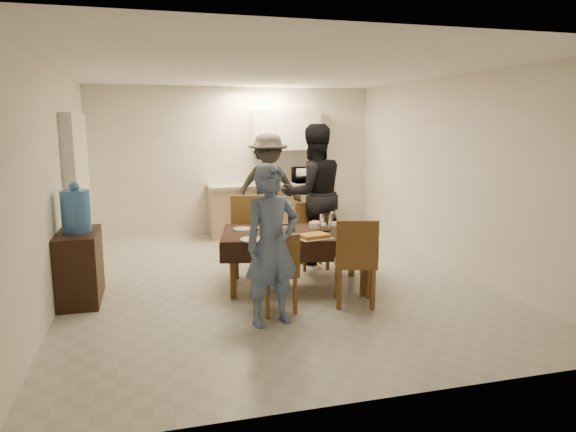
% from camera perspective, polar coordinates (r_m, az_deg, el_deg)
% --- Properties ---
extents(floor, '(5.00, 6.00, 0.02)m').
position_cam_1_polar(floor, '(6.61, -1.52, -7.08)').
color(floor, '#B2B2AD').
rests_on(floor, ground).
extents(ceiling, '(5.00, 6.00, 0.02)m').
position_cam_1_polar(ceiling, '(6.34, -1.63, 15.96)').
color(ceiling, white).
rests_on(ceiling, wall_back).
extents(wall_back, '(5.00, 0.02, 2.60)m').
position_cam_1_polar(wall_back, '(9.28, -5.94, 6.08)').
color(wall_back, white).
rests_on(wall_back, floor).
extents(wall_front, '(5.00, 0.02, 2.60)m').
position_cam_1_polar(wall_front, '(3.53, 9.91, -0.89)').
color(wall_front, white).
rests_on(wall_front, floor).
extents(wall_left, '(0.02, 6.00, 2.60)m').
position_cam_1_polar(wall_left, '(6.26, -24.47, 3.18)').
color(wall_left, white).
rests_on(wall_left, floor).
extents(wall_right, '(0.02, 6.00, 2.60)m').
position_cam_1_polar(wall_right, '(7.34, 17.82, 4.54)').
color(wall_right, white).
rests_on(wall_right, floor).
extents(stub_partition, '(0.15, 1.40, 2.10)m').
position_cam_1_polar(stub_partition, '(7.45, -22.27, 2.41)').
color(stub_partition, silver).
rests_on(stub_partition, floor).
extents(kitchen_base_cabinet, '(2.20, 0.60, 0.86)m').
position_cam_1_polar(kitchen_base_cabinet, '(9.19, -1.83, 0.62)').
color(kitchen_base_cabinet, tan).
rests_on(kitchen_base_cabinet, floor).
extents(kitchen_worktop, '(2.24, 0.64, 0.05)m').
position_cam_1_polar(kitchen_worktop, '(9.12, -1.84, 3.44)').
color(kitchen_worktop, '#B2B2AD').
rests_on(kitchen_worktop, kitchen_base_cabinet).
extents(upper_cabinet, '(1.20, 0.34, 0.70)m').
position_cam_1_polar(upper_cabinet, '(9.27, -0.25, 9.54)').
color(upper_cabinet, white).
rests_on(upper_cabinet, wall_back).
extents(dining_table, '(1.93, 1.36, 0.69)m').
position_cam_1_polar(dining_table, '(6.17, 0.94, -2.05)').
color(dining_table, black).
rests_on(dining_table, floor).
extents(chair_near_left, '(0.46, 0.47, 0.47)m').
position_cam_1_polar(chair_near_left, '(5.31, -1.27, -5.53)').
color(chair_near_left, brown).
rests_on(chair_near_left, floor).
extents(chair_near_right, '(0.55, 0.56, 0.53)m').
position_cam_1_polar(chair_near_right, '(5.56, 7.82, -4.15)').
color(chair_near_right, brown).
rests_on(chair_near_right, floor).
extents(chair_far_left, '(0.54, 0.54, 0.55)m').
position_cam_1_polar(chair_far_left, '(6.70, -4.31, -1.38)').
color(chair_far_left, brown).
rests_on(chair_far_left, floor).
extents(chair_far_right, '(0.41, 0.41, 0.48)m').
position_cam_1_polar(chair_far_right, '(6.95, 2.99, -1.59)').
color(chair_far_right, brown).
rests_on(chair_far_right, floor).
extents(console, '(0.43, 0.85, 0.79)m').
position_cam_1_polar(console, '(6.21, -22.11, -5.22)').
color(console, black).
rests_on(console, floor).
extents(water_jug, '(0.31, 0.31, 0.46)m').
position_cam_1_polar(water_jug, '(6.08, -22.51, 0.50)').
color(water_jug, '#407CCE').
rests_on(water_jug, console).
extents(wine_bottle, '(0.08, 0.08, 0.33)m').
position_cam_1_polar(wine_bottle, '(6.17, 0.37, -0.21)').
color(wine_bottle, black).
rests_on(wine_bottle, dining_table).
extents(water_pitcher, '(0.14, 0.14, 0.21)m').
position_cam_1_polar(water_pitcher, '(6.20, 4.18, -0.71)').
color(water_pitcher, white).
rests_on(water_pitcher, dining_table).
extents(savoury_tart, '(0.42, 0.35, 0.05)m').
position_cam_1_polar(savoury_tart, '(5.84, 2.92, -2.24)').
color(savoury_tart, '#BA8236').
rests_on(savoury_tart, dining_table).
extents(salad_bowl, '(0.17, 0.17, 0.07)m').
position_cam_1_polar(salad_bowl, '(6.41, 3.07, -1.00)').
color(salad_bowl, white).
rests_on(salad_bowl, dining_table).
extents(mushroom_dish, '(0.22, 0.22, 0.04)m').
position_cam_1_polar(mushroom_dish, '(6.41, -0.18, -1.11)').
color(mushroom_dish, white).
rests_on(mushroom_dish, dining_table).
extents(wine_glass_a, '(0.08, 0.08, 0.18)m').
position_cam_1_polar(wine_glass_a, '(5.78, -3.62, -1.70)').
color(wine_glass_a, white).
rests_on(wine_glass_a, dining_table).
extents(wine_glass_b, '(0.08, 0.08, 0.19)m').
position_cam_1_polar(wine_glass_b, '(6.55, 4.97, -0.25)').
color(wine_glass_b, white).
rests_on(wine_glass_b, dining_table).
extents(wine_glass_c, '(0.08, 0.08, 0.17)m').
position_cam_1_polar(wine_glass_c, '(6.38, -1.53, -0.57)').
color(wine_glass_c, white).
rests_on(wine_glass_c, dining_table).
extents(plate_near_left, '(0.27, 0.27, 0.02)m').
position_cam_1_polar(plate_near_left, '(5.74, -4.00, -2.61)').
color(plate_near_left, white).
rests_on(plate_near_left, dining_table).
extents(plate_near_right, '(0.27, 0.27, 0.02)m').
position_cam_1_polar(plate_near_right, '(6.08, 7.17, -1.94)').
color(plate_near_right, white).
rests_on(plate_near_right, dining_table).
extents(plate_far_left, '(0.24, 0.24, 0.01)m').
position_cam_1_polar(plate_far_left, '(6.32, -5.05, -1.44)').
color(plate_far_left, white).
rests_on(plate_far_left, dining_table).
extents(plate_far_right, '(0.27, 0.27, 0.02)m').
position_cam_1_polar(plate_far_right, '(6.63, 5.21, -0.88)').
color(plate_far_right, white).
rests_on(plate_far_right, dining_table).
extents(microwave, '(0.50, 0.34, 0.28)m').
position_cam_1_polar(microwave, '(9.28, 2.14, 4.57)').
color(microwave, white).
rests_on(microwave, kitchen_worktop).
extents(person_near, '(0.66, 0.51, 1.60)m').
position_cam_1_polar(person_near, '(5.02, -1.79, -3.28)').
color(person_near, slate).
rests_on(person_near, floor).
extents(person_far, '(1.03, 0.84, 1.96)m').
position_cam_1_polar(person_far, '(7.26, 2.83, 2.44)').
color(person_far, black).
rests_on(person_far, floor).
extents(person_kitchen, '(1.17, 0.67, 1.81)m').
position_cam_1_polar(person_kitchen, '(8.65, -2.20, 3.20)').
color(person_kitchen, black).
rests_on(person_kitchen, floor).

